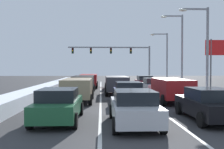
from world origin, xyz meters
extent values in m
plane|color=#333335|center=(0.00, 15.72, 0.00)|extent=(120.00, 120.00, 0.00)
cube|color=silver|center=(1.70, 19.65, 0.00)|extent=(0.14, 43.23, 0.01)
cube|color=silver|center=(-1.70, 19.65, 0.00)|extent=(0.14, 43.23, 0.01)
cube|color=silver|center=(7.00, 19.65, 0.30)|extent=(1.39, 43.23, 0.61)
cube|color=silver|center=(-7.00, 19.65, 0.40)|extent=(1.68, 43.23, 0.80)
cube|color=black|center=(3.34, 7.45, 0.63)|extent=(1.82, 4.50, 0.70)
cube|color=black|center=(3.34, 7.30, 1.23)|extent=(1.64, 2.20, 0.55)
cube|color=red|center=(2.65, 5.25, 0.75)|extent=(0.24, 0.08, 0.14)
cylinder|color=black|center=(2.45, 9.00, 0.33)|extent=(0.22, 0.66, 0.66)
cylinder|color=black|center=(4.23, 9.00, 0.33)|extent=(0.22, 0.66, 0.66)
cylinder|color=black|center=(2.45, 5.90, 0.33)|extent=(0.22, 0.66, 0.66)
cube|color=maroon|center=(3.33, 13.68, 1.04)|extent=(1.95, 4.90, 1.25)
cube|color=black|center=(3.33, 11.27, 1.32)|extent=(1.56, 0.06, 0.55)
cube|color=red|center=(2.55, 11.28, 0.94)|extent=(0.20, 0.08, 0.28)
cube|color=red|center=(4.11, 11.28, 0.94)|extent=(0.20, 0.08, 0.28)
cylinder|color=black|center=(2.37, 15.38, 0.37)|extent=(0.25, 0.74, 0.74)
cylinder|color=black|center=(4.28, 15.38, 0.37)|extent=(0.25, 0.74, 0.74)
cylinder|color=black|center=(2.37, 11.98, 0.37)|extent=(0.25, 0.74, 0.74)
cylinder|color=black|center=(4.28, 11.98, 0.37)|extent=(0.25, 0.74, 0.74)
cube|color=silver|center=(3.26, 19.72, 0.63)|extent=(1.82, 4.50, 0.70)
cube|color=black|center=(3.26, 19.57, 1.23)|extent=(1.64, 2.20, 0.55)
cube|color=red|center=(2.57, 17.52, 0.75)|extent=(0.24, 0.08, 0.14)
cube|color=red|center=(3.95, 17.52, 0.75)|extent=(0.24, 0.08, 0.14)
cylinder|color=black|center=(2.37, 21.27, 0.33)|extent=(0.22, 0.66, 0.66)
cylinder|color=black|center=(4.15, 21.27, 0.33)|extent=(0.22, 0.66, 0.66)
cylinder|color=black|center=(2.37, 18.17, 0.33)|extent=(0.22, 0.66, 0.66)
cylinder|color=black|center=(4.15, 18.17, 0.33)|extent=(0.22, 0.66, 0.66)
cube|color=maroon|center=(3.62, 26.70, 0.63)|extent=(1.82, 4.50, 0.70)
cube|color=black|center=(3.62, 26.55, 1.23)|extent=(1.64, 2.20, 0.55)
cube|color=red|center=(2.93, 24.50, 0.75)|extent=(0.24, 0.08, 0.14)
cube|color=red|center=(4.31, 24.50, 0.75)|extent=(0.24, 0.08, 0.14)
cylinder|color=black|center=(2.73, 28.25, 0.33)|extent=(0.22, 0.66, 0.66)
cylinder|color=black|center=(4.51, 28.25, 0.33)|extent=(0.22, 0.66, 0.66)
cylinder|color=black|center=(2.73, 25.15, 0.33)|extent=(0.22, 0.66, 0.66)
cylinder|color=black|center=(4.51, 25.15, 0.33)|extent=(0.22, 0.66, 0.66)
cube|color=#B7BABF|center=(-0.25, 6.58, 0.63)|extent=(1.82, 4.50, 0.70)
cube|color=black|center=(-0.25, 6.43, 1.23)|extent=(1.64, 2.20, 0.55)
cube|color=red|center=(-0.94, 4.38, 0.75)|extent=(0.24, 0.08, 0.14)
cube|color=red|center=(0.44, 4.38, 0.75)|extent=(0.24, 0.08, 0.14)
cylinder|color=black|center=(-1.14, 8.13, 0.33)|extent=(0.22, 0.66, 0.66)
cylinder|color=black|center=(0.64, 8.13, 0.33)|extent=(0.22, 0.66, 0.66)
cylinder|color=black|center=(-1.14, 5.03, 0.33)|extent=(0.22, 0.66, 0.66)
cylinder|color=black|center=(0.64, 5.03, 0.33)|extent=(0.22, 0.66, 0.66)
cube|color=navy|center=(0.18, 13.10, 0.63)|extent=(1.82, 4.50, 0.70)
cube|color=black|center=(0.18, 12.95, 1.23)|extent=(1.64, 2.20, 0.55)
cube|color=red|center=(-0.51, 10.90, 0.75)|extent=(0.24, 0.08, 0.14)
cube|color=red|center=(0.88, 10.90, 0.75)|extent=(0.24, 0.08, 0.14)
cylinder|color=black|center=(-0.71, 14.65, 0.33)|extent=(0.22, 0.66, 0.66)
cylinder|color=black|center=(1.07, 14.65, 0.33)|extent=(0.22, 0.66, 0.66)
cylinder|color=black|center=(-0.71, 11.55, 0.33)|extent=(0.22, 0.66, 0.66)
cylinder|color=black|center=(1.07, 11.55, 0.33)|extent=(0.22, 0.66, 0.66)
cube|color=#38383D|center=(-0.24, 19.35, 1.04)|extent=(1.95, 4.90, 1.25)
cube|color=black|center=(-0.24, 16.94, 1.32)|extent=(1.56, 0.06, 0.55)
cube|color=red|center=(-1.02, 16.95, 0.94)|extent=(0.20, 0.08, 0.28)
cube|color=red|center=(0.54, 16.95, 0.94)|extent=(0.20, 0.08, 0.28)
cylinder|color=black|center=(-1.20, 21.05, 0.37)|extent=(0.25, 0.74, 0.74)
cylinder|color=black|center=(0.71, 21.05, 0.37)|extent=(0.25, 0.74, 0.74)
cylinder|color=black|center=(-1.20, 17.65, 0.37)|extent=(0.25, 0.74, 0.74)
cylinder|color=black|center=(0.71, 17.65, 0.37)|extent=(0.25, 0.74, 0.74)
cube|color=slate|center=(-0.21, 25.33, 0.63)|extent=(1.82, 4.50, 0.70)
cube|color=black|center=(-0.21, 25.18, 1.23)|extent=(1.64, 2.20, 0.55)
cube|color=red|center=(-0.90, 23.13, 0.75)|extent=(0.24, 0.08, 0.14)
cube|color=red|center=(0.48, 23.13, 0.75)|extent=(0.24, 0.08, 0.14)
cylinder|color=black|center=(-1.10, 26.88, 0.33)|extent=(0.22, 0.66, 0.66)
cylinder|color=black|center=(0.68, 26.88, 0.33)|extent=(0.22, 0.66, 0.66)
cylinder|color=black|center=(-1.10, 23.78, 0.33)|extent=(0.22, 0.66, 0.66)
cylinder|color=black|center=(0.68, 23.78, 0.33)|extent=(0.22, 0.66, 0.66)
cube|color=#1E5633|center=(-3.61, 7.51, 0.63)|extent=(1.82, 4.50, 0.70)
cube|color=black|center=(-3.61, 7.36, 1.23)|extent=(1.64, 2.20, 0.55)
cube|color=red|center=(-4.30, 5.31, 0.75)|extent=(0.24, 0.08, 0.14)
cube|color=red|center=(-2.91, 5.31, 0.75)|extent=(0.24, 0.08, 0.14)
cylinder|color=black|center=(-4.50, 9.06, 0.33)|extent=(0.22, 0.66, 0.66)
cylinder|color=black|center=(-2.72, 9.06, 0.33)|extent=(0.22, 0.66, 0.66)
cylinder|color=black|center=(-4.50, 5.96, 0.33)|extent=(0.22, 0.66, 0.66)
cylinder|color=black|center=(-2.72, 5.96, 0.33)|extent=(0.22, 0.66, 0.66)
cube|color=#937F60|center=(-3.33, 14.20, 1.04)|extent=(1.95, 4.90, 1.25)
cube|color=black|center=(-3.33, 11.79, 1.32)|extent=(1.56, 0.06, 0.55)
cube|color=red|center=(-4.11, 11.80, 0.94)|extent=(0.20, 0.08, 0.28)
cube|color=red|center=(-2.55, 11.80, 0.94)|extent=(0.20, 0.08, 0.28)
cylinder|color=black|center=(-4.29, 15.90, 0.37)|extent=(0.25, 0.74, 0.74)
cylinder|color=black|center=(-2.38, 15.90, 0.37)|extent=(0.25, 0.74, 0.74)
cylinder|color=black|center=(-4.29, 12.50, 0.37)|extent=(0.25, 0.74, 0.74)
cylinder|color=black|center=(-2.38, 12.50, 0.37)|extent=(0.25, 0.74, 0.74)
cube|color=black|center=(-3.40, 20.96, 1.04)|extent=(1.95, 4.90, 1.25)
cube|color=black|center=(-3.40, 18.55, 1.32)|extent=(1.56, 0.06, 0.55)
cube|color=red|center=(-4.18, 18.56, 0.94)|extent=(0.20, 0.08, 0.28)
cube|color=red|center=(-2.62, 18.56, 0.94)|extent=(0.20, 0.08, 0.28)
cylinder|color=black|center=(-4.36, 22.66, 0.37)|extent=(0.25, 0.74, 0.74)
cylinder|color=black|center=(-2.45, 22.66, 0.37)|extent=(0.25, 0.74, 0.74)
cylinder|color=black|center=(-4.36, 19.26, 0.37)|extent=(0.25, 0.74, 0.74)
cylinder|color=black|center=(-2.45, 19.26, 0.37)|extent=(0.25, 0.74, 0.74)
cube|color=maroon|center=(-3.18, 27.22, 1.04)|extent=(1.95, 4.90, 1.25)
cube|color=black|center=(-3.18, 24.81, 1.32)|extent=(1.56, 0.06, 0.55)
cube|color=red|center=(-3.96, 24.82, 0.94)|extent=(0.20, 0.08, 0.28)
cube|color=red|center=(-2.40, 24.82, 0.94)|extent=(0.20, 0.08, 0.28)
cylinder|color=black|center=(-4.13, 28.92, 0.37)|extent=(0.25, 0.74, 0.74)
cylinder|color=black|center=(-2.22, 28.92, 0.37)|extent=(0.25, 0.74, 0.74)
cylinder|color=black|center=(-4.13, 25.52, 0.37)|extent=(0.25, 0.74, 0.74)
cylinder|color=black|center=(-2.22, 25.52, 0.37)|extent=(0.25, 0.74, 0.74)
cylinder|color=slate|center=(6.60, 39.30, 3.10)|extent=(0.28, 0.28, 6.20)
cube|color=slate|center=(-0.33, 39.30, 5.95)|extent=(13.86, 0.20, 0.20)
cube|color=black|center=(3.40, 39.30, 5.38)|extent=(0.34, 0.34, 0.95)
sphere|color=#4C0A0A|center=(3.40, 39.11, 5.66)|extent=(0.22, 0.22, 0.22)
sphere|color=#F2AD14|center=(3.40, 39.11, 5.38)|extent=(0.22, 0.22, 0.22)
sphere|color=#0C3819|center=(3.40, 39.11, 5.09)|extent=(0.22, 0.22, 0.22)
cube|color=black|center=(0.00, 39.30, 5.38)|extent=(0.34, 0.34, 0.95)
sphere|color=#4C0A0A|center=(0.00, 39.11, 5.66)|extent=(0.22, 0.22, 0.22)
sphere|color=#F2AD14|center=(0.00, 39.11, 5.38)|extent=(0.22, 0.22, 0.22)
sphere|color=#0C3819|center=(0.00, 39.11, 5.09)|extent=(0.22, 0.22, 0.22)
cube|color=black|center=(-3.40, 39.30, 5.38)|extent=(0.34, 0.34, 0.95)
sphere|color=#4C0A0A|center=(-3.40, 39.11, 5.66)|extent=(0.22, 0.22, 0.22)
sphere|color=#F2AD14|center=(-3.40, 39.11, 5.38)|extent=(0.22, 0.22, 0.22)
sphere|color=#0C3819|center=(-3.40, 39.11, 5.09)|extent=(0.22, 0.22, 0.22)
cube|color=black|center=(-6.46, 39.30, 5.38)|extent=(0.34, 0.34, 0.95)
sphere|color=#4C0A0A|center=(-6.46, 39.11, 5.66)|extent=(0.22, 0.22, 0.22)
sphere|color=#F2AD14|center=(-6.46, 39.11, 5.38)|extent=(0.22, 0.22, 0.22)
sphere|color=#0C3819|center=(-6.46, 39.11, 5.09)|extent=(0.22, 0.22, 0.22)
cylinder|color=gray|center=(7.61, 17.68, 3.85)|extent=(0.22, 0.22, 7.71)
cube|color=gray|center=(6.51, 17.68, 7.56)|extent=(2.20, 0.14, 0.14)
ellipsoid|color=#EAE5C6|center=(5.41, 17.68, 7.46)|extent=(0.70, 0.36, 0.24)
cylinder|color=gray|center=(7.88, 25.54, 4.35)|extent=(0.22, 0.22, 8.69)
cube|color=gray|center=(6.78, 25.54, 8.54)|extent=(2.20, 0.14, 0.14)
ellipsoid|color=#EAE5C6|center=(5.68, 25.54, 8.44)|extent=(0.70, 0.36, 0.24)
cylinder|color=gray|center=(8.12, 33.40, 3.81)|extent=(0.22, 0.22, 7.62)
cube|color=gray|center=(7.02, 33.40, 7.47)|extent=(2.20, 0.14, 0.14)
ellipsoid|color=#EAE5C6|center=(5.92, 33.40, 7.37)|extent=(0.70, 0.36, 0.24)
cylinder|color=#59595B|center=(9.91, 22.28, 2.75)|extent=(0.16, 0.16, 5.50)
cube|color=red|center=(10.91, 22.28, 4.60)|extent=(3.20, 0.12, 1.60)
camera|label=1|loc=(-1.65, -4.33, 2.45)|focal=41.14mm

